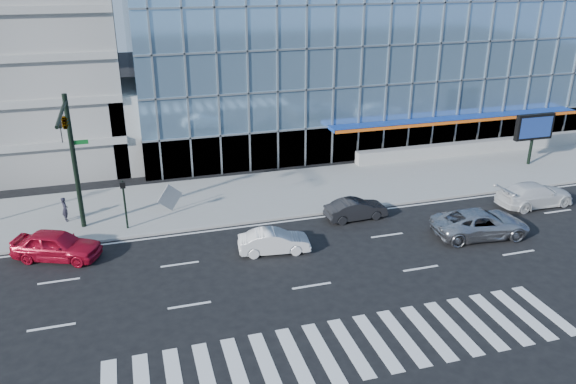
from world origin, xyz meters
The scene contains 15 objects.
ground centered at (0.00, 0.00, 0.00)m, with size 160.00×160.00×0.00m, color black.
sidewalk centered at (0.00, 8.00, 0.07)m, with size 120.00×8.00×0.15m, color gray.
theatre_building centered at (14.00, 26.00, 7.50)m, with size 42.00×26.00×15.00m, color #77A1C6.
ramp_block centered at (-6.00, 18.00, 3.00)m, with size 6.00×8.00×6.00m, color gray.
retaining_wall centered at (24.00, 11.60, 0.65)m, with size 30.00×0.80×1.00m, color gray.
traffic_signal centered at (-11.00, 4.57, 6.16)m, with size 1.14×5.74×8.00m.
ped_signal_post centered at (-8.50, 4.94, 2.14)m, with size 0.30×0.33×3.00m.
marquee_sign centered at (22.00, 7.99, 3.07)m, with size 3.20×0.43×4.00m.
silver_suv centered at (11.15, -1.56, 0.78)m, with size 2.59×5.61×1.56m, color #B2B2B7.
white_suv centered at (17.15, 1.31, 0.77)m, with size 2.14×5.27×1.53m, color silver.
white_sedan centered at (-0.85, -0.09, 0.64)m, with size 1.36×3.91×1.29m, color silver.
dark_sedan centered at (5.15, 2.68, 0.64)m, with size 1.36×3.89×1.28m, color black.
red_sedan centered at (-12.19, 2.52, 0.79)m, with size 1.87×4.66×1.59m, color #AE0D26.
pedestrian centered at (-12.05, 7.13, 0.91)m, with size 0.56×0.37×1.53m, color black.
tilted_panel centered at (-5.78, 6.80, 1.07)m, with size 1.30×0.06×1.30m, color #999999.
Camera 1 is at (-7.89, -26.53, 14.72)m, focal length 35.00 mm.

